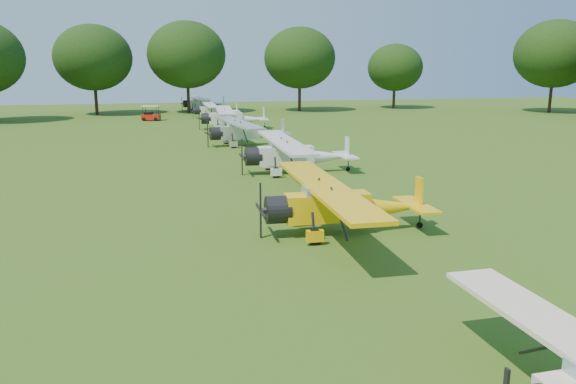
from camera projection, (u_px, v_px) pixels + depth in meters
name	position (u px, v px, depth m)	size (l,w,h in m)	color
ground	(311.00, 204.00, 27.75)	(160.00, 160.00, 0.00)	#2B4F13
tree_belt	(382.00, 37.00, 26.96)	(137.36, 130.27, 14.52)	black
aircraft_2	(340.00, 202.00, 22.62)	(7.13, 11.34, 2.24)	yellow
aircraft_3	(294.00, 152.00, 35.38)	(7.28, 11.57, 2.28)	white
aircraft_4	(245.00, 130.00, 47.75)	(7.13, 11.34, 2.23)	white
aircraft_5	(231.00, 116.00, 60.04)	(7.41, 11.81, 2.32)	white
aircraft_6	(214.00, 109.00, 72.96)	(6.10, 9.68, 1.92)	white
aircraft_7	(202.00, 102.00, 84.93)	(6.86, 10.89, 2.14)	white
golf_cart	(151.00, 116.00, 69.34)	(2.42, 1.87, 1.83)	red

